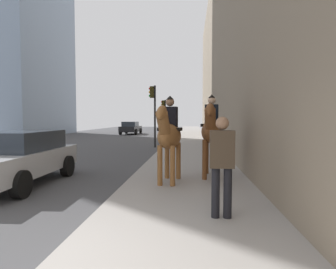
# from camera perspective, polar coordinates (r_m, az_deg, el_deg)

# --- Properties ---
(mounted_horse_near) EXTENTS (2.15, 0.73, 2.27)m
(mounted_horse_near) POSITION_cam_1_polar(r_m,az_deg,el_deg) (7.52, 0.21, -0.04)
(mounted_horse_near) COLOR brown
(mounted_horse_near) RESTS_ON sidewalk_slab
(mounted_horse_far) EXTENTS (2.15, 0.72, 2.36)m
(mounted_horse_far) POSITION_cam_1_polar(r_m,az_deg,el_deg) (8.30, 8.49, 0.79)
(mounted_horse_far) COLOR brown
(mounted_horse_far) RESTS_ON sidewalk_slab
(pedestrian_greeting) EXTENTS (0.27, 0.40, 1.70)m
(pedestrian_greeting) POSITION_cam_1_polar(r_m,az_deg,el_deg) (4.94, 10.53, -4.95)
(pedestrian_greeting) COLOR black
(pedestrian_greeting) RESTS_ON sidewalk_slab
(car_near_lane) EXTENTS (4.39, 2.02, 1.44)m
(car_near_lane) POSITION_cam_1_polar(r_m,az_deg,el_deg) (33.36, -7.32, 1.32)
(car_near_lane) COLOR black
(car_near_lane) RESTS_ON ground
(car_mid_lane) EXTENTS (4.11, 1.96, 1.44)m
(car_mid_lane) POSITION_cam_1_polar(r_m,az_deg,el_deg) (8.83, -27.31, -3.87)
(car_mid_lane) COLOR #B7BABF
(car_mid_lane) RESTS_ON ground
(traffic_light_near_curb) EXTENTS (0.20, 0.44, 3.81)m
(traffic_light_near_curb) POSITION_cam_1_polar(r_m,az_deg,el_deg) (17.99, -2.87, 5.59)
(traffic_light_near_curb) COLOR black
(traffic_light_near_curb) RESTS_ON ground
(traffic_light_far_curb) EXTENTS (0.20, 0.44, 3.44)m
(traffic_light_far_curb) POSITION_cam_1_polar(r_m,az_deg,el_deg) (25.74, -0.76, 4.33)
(traffic_light_far_curb) COLOR black
(traffic_light_far_curb) RESTS_ON ground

